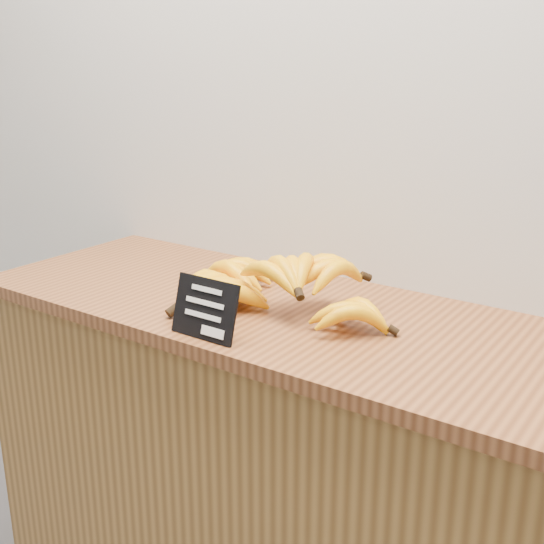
{
  "coord_description": "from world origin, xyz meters",
  "views": [
    {
      "loc": [
        0.62,
        1.61,
        1.44
      ],
      "look_at": [
        -0.13,
        2.7,
        1.02
      ],
      "focal_mm": 45.0,
      "sensor_mm": 36.0,
      "label": 1
    }
  ],
  "objects": [
    {
      "name": "banana_pile",
      "position": [
        -0.16,
        2.73,
        0.98
      ],
      "size": [
        0.54,
        0.33,
        0.12
      ],
      "color": "#FFB70A",
      "rests_on": "counter_top"
    },
    {
      "name": "chalkboard_sign",
      "position": [
        -0.16,
        2.53,
        0.99
      ],
      "size": [
        0.14,
        0.04,
        0.11
      ],
      "primitive_type": "cube",
      "rotation": [
        -0.28,
        0.0,
        0.0
      ],
      "color": "black",
      "rests_on": "counter_top"
    },
    {
      "name": "counter_top",
      "position": [
        -0.13,
        2.75,
        0.92
      ],
      "size": [
        1.43,
        0.54,
        0.03
      ],
      "primitive_type": "cube",
      "color": "brown",
      "rests_on": "counter"
    },
    {
      "name": "counter",
      "position": [
        -0.13,
        2.75,
        0.45
      ],
      "size": [
        1.47,
        0.5,
        0.9
      ],
      "primitive_type": "cube",
      "color": "olive",
      "rests_on": "ground"
    }
  ]
}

